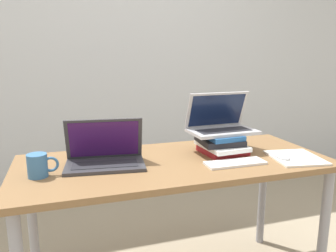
{
  "coord_description": "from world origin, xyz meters",
  "views": [
    {
      "loc": [
        -0.52,
        -1.18,
        1.28
      ],
      "look_at": [
        -0.04,
        0.34,
        0.94
      ],
      "focal_mm": 35.0,
      "sensor_mm": 36.0,
      "label": 1
    }
  ],
  "objects_px": {
    "mug": "(38,165)",
    "laptop_left": "(105,156)",
    "book_stack": "(221,143)",
    "notepad": "(295,158)",
    "mouse": "(282,157)",
    "laptop_on_books": "(221,124)",
    "wireless_keyboard": "(235,163)"
  },
  "relations": [
    {
      "from": "mouse",
      "to": "mug",
      "type": "relative_size",
      "value": 0.77
    },
    {
      "from": "laptop_left",
      "to": "laptop_on_books",
      "type": "bearing_deg",
      "value": 4.42
    },
    {
      "from": "mug",
      "to": "notepad",
      "type": "bearing_deg",
      "value": -5.75
    },
    {
      "from": "wireless_keyboard",
      "to": "mug",
      "type": "distance_m",
      "value": 0.92
    },
    {
      "from": "wireless_keyboard",
      "to": "laptop_left",
      "type": "bearing_deg",
      "value": 163.63
    },
    {
      "from": "laptop_left",
      "to": "mouse",
      "type": "relative_size",
      "value": 3.89
    },
    {
      "from": "wireless_keyboard",
      "to": "mouse",
      "type": "distance_m",
      "value": 0.26
    },
    {
      "from": "book_stack",
      "to": "mouse",
      "type": "height_order",
      "value": "book_stack"
    },
    {
      "from": "mouse",
      "to": "notepad",
      "type": "xyz_separation_m",
      "value": [
        0.08,
        -0.0,
        -0.01
      ]
    },
    {
      "from": "mouse",
      "to": "wireless_keyboard",
      "type": "bearing_deg",
      "value": 177.49
    },
    {
      "from": "laptop_left",
      "to": "notepad",
      "type": "xyz_separation_m",
      "value": [
        0.95,
        -0.2,
        -0.04
      ]
    },
    {
      "from": "wireless_keyboard",
      "to": "mouse",
      "type": "height_order",
      "value": "mouse"
    },
    {
      "from": "wireless_keyboard",
      "to": "mug",
      "type": "xyz_separation_m",
      "value": [
        -0.91,
        0.11,
        0.05
      ]
    },
    {
      "from": "book_stack",
      "to": "mug",
      "type": "height_order",
      "value": "book_stack"
    },
    {
      "from": "laptop_left",
      "to": "laptop_on_books",
      "type": "height_order",
      "value": "laptop_on_books"
    },
    {
      "from": "laptop_left",
      "to": "wireless_keyboard",
      "type": "distance_m",
      "value": 0.64
    },
    {
      "from": "wireless_keyboard",
      "to": "mouse",
      "type": "relative_size",
      "value": 2.94
    },
    {
      "from": "book_stack",
      "to": "laptop_on_books",
      "type": "distance_m",
      "value": 0.11
    },
    {
      "from": "notepad",
      "to": "mouse",
      "type": "bearing_deg",
      "value": 176.86
    },
    {
      "from": "mouse",
      "to": "notepad",
      "type": "bearing_deg",
      "value": -3.14
    },
    {
      "from": "mouse",
      "to": "book_stack",
      "type": "bearing_deg",
      "value": 139.93
    },
    {
      "from": "wireless_keyboard",
      "to": "mug",
      "type": "bearing_deg",
      "value": 173.1
    },
    {
      "from": "mug",
      "to": "book_stack",
      "type": "bearing_deg",
      "value": 5.2
    },
    {
      "from": "book_stack",
      "to": "notepad",
      "type": "height_order",
      "value": "book_stack"
    },
    {
      "from": "laptop_left",
      "to": "mouse",
      "type": "xyz_separation_m",
      "value": [
        0.87,
        -0.19,
        -0.03
      ]
    },
    {
      "from": "book_stack",
      "to": "wireless_keyboard",
      "type": "xyz_separation_m",
      "value": [
        -0.02,
        -0.19,
        -0.05
      ]
    },
    {
      "from": "mug",
      "to": "laptop_left",
      "type": "bearing_deg",
      "value": 13.23
    },
    {
      "from": "notepad",
      "to": "mug",
      "type": "distance_m",
      "value": 1.26
    },
    {
      "from": "wireless_keyboard",
      "to": "book_stack",
      "type": "bearing_deg",
      "value": 84.66
    },
    {
      "from": "book_stack",
      "to": "laptop_left",
      "type": "bearing_deg",
      "value": -178.67
    },
    {
      "from": "wireless_keyboard",
      "to": "notepad",
      "type": "distance_m",
      "value": 0.34
    },
    {
      "from": "laptop_on_books",
      "to": "notepad",
      "type": "height_order",
      "value": "laptop_on_books"
    }
  ]
}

